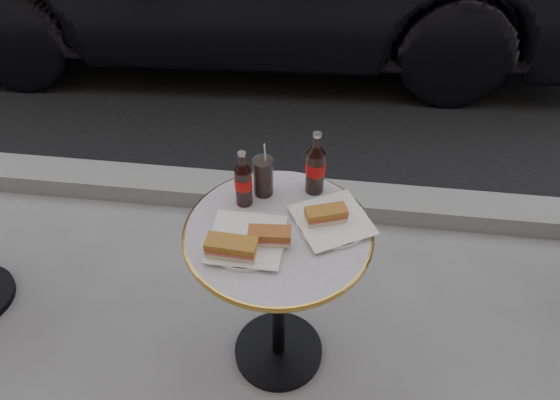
# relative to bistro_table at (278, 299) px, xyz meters

# --- Properties ---
(ground) EXTENTS (80.00, 80.00, 0.00)m
(ground) POSITION_rel_bistro_table_xyz_m (0.00, 0.00, -0.37)
(ground) COLOR gray
(ground) RESTS_ON ground
(curb) EXTENTS (40.00, 0.20, 0.12)m
(curb) POSITION_rel_bistro_table_xyz_m (0.00, 0.90, -0.32)
(curb) COLOR gray
(curb) RESTS_ON ground
(bistro_table) EXTENTS (0.62, 0.62, 0.73)m
(bistro_table) POSITION_rel_bistro_table_xyz_m (0.00, 0.00, 0.00)
(bistro_table) COLOR #BAB2C4
(bistro_table) RESTS_ON ground
(plate_left) EXTENTS (0.29, 0.29, 0.01)m
(plate_left) POSITION_rel_bistro_table_xyz_m (-0.09, -0.06, 0.37)
(plate_left) COLOR white
(plate_left) RESTS_ON bistro_table
(plate_right) EXTENTS (0.30, 0.30, 0.01)m
(plate_right) POSITION_rel_bistro_table_xyz_m (0.17, 0.05, 0.37)
(plate_right) COLOR white
(plate_right) RESTS_ON bistro_table
(sandwich_left_a) EXTENTS (0.16, 0.08, 0.05)m
(sandwich_left_a) POSITION_rel_bistro_table_xyz_m (-0.13, -0.13, 0.41)
(sandwich_left_a) COLOR #AC6F2B
(sandwich_left_a) RESTS_ON plate_left
(sandwich_left_b) EXTENTS (0.14, 0.07, 0.05)m
(sandwich_left_b) POSITION_rel_bistro_table_xyz_m (-0.02, -0.06, 0.40)
(sandwich_left_b) COLOR #A5572A
(sandwich_left_b) RESTS_ON plate_left
(sandwich_right) EXTENTS (0.15, 0.10, 0.05)m
(sandwich_right) POSITION_rel_bistro_table_xyz_m (0.15, 0.05, 0.40)
(sandwich_right) COLOR #A86A2A
(sandwich_right) RESTS_ON plate_right
(cola_bottle_left) EXTENTS (0.08, 0.08, 0.22)m
(cola_bottle_left) POSITION_rel_bistro_table_xyz_m (-0.13, 0.12, 0.47)
(cola_bottle_left) COLOR black
(cola_bottle_left) RESTS_ON bistro_table
(cola_bottle_right) EXTENTS (0.07, 0.07, 0.24)m
(cola_bottle_right) POSITION_rel_bistro_table_xyz_m (0.10, 0.21, 0.49)
(cola_bottle_right) COLOR black
(cola_bottle_right) RESTS_ON bistro_table
(cola_glass) EXTENTS (0.08, 0.08, 0.14)m
(cola_glass) POSITION_rel_bistro_table_xyz_m (-0.07, 0.17, 0.44)
(cola_glass) COLOR black
(cola_glass) RESTS_ON bistro_table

